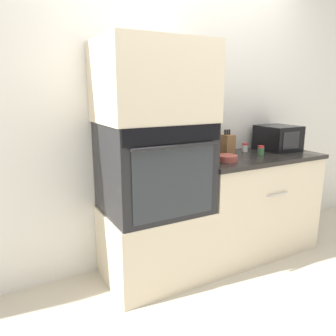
{
  "coord_description": "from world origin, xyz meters",
  "views": [
    {
      "loc": [
        -1.43,
        -1.8,
        1.44
      ],
      "look_at": [
        -0.32,
        0.21,
        0.89
      ],
      "focal_mm": 35.0,
      "sensor_mm": 36.0,
      "label": 1
    }
  ],
  "objects": [
    {
      "name": "microwave",
      "position": [
        0.95,
        0.37,
        1.01
      ],
      "size": [
        0.32,
        0.35,
        0.23
      ],
      "color": "black",
      "rests_on": "counter_unit"
    },
    {
      "name": "wall_oven",
      "position": [
        -0.38,
        0.3,
        0.89
      ],
      "size": [
        0.74,
        0.64,
        0.66
      ],
      "color": "black",
      "rests_on": "oven_cabinet_base"
    },
    {
      "name": "oven_cabinet_base",
      "position": [
        -0.38,
        0.3,
        0.28
      ],
      "size": [
        0.76,
        0.6,
        0.56
      ],
      "color": "beige",
      "rests_on": "ground_plane"
    },
    {
      "name": "oven_cabinet_upper",
      "position": [
        -0.38,
        0.3,
        1.49
      ],
      "size": [
        0.76,
        0.6,
        0.55
      ],
      "color": "beige",
      "rests_on": "wall_oven"
    },
    {
      "name": "condiment_jar_mid",
      "position": [
        0.63,
        0.26,
        0.93
      ],
      "size": [
        0.06,
        0.06,
        0.08
      ],
      "color": "#427047",
      "rests_on": "counter_unit"
    },
    {
      "name": "counter_unit",
      "position": [
        0.58,
        0.3,
        0.45
      ],
      "size": [
        1.18,
        0.63,
        0.89
      ],
      "color": "beige",
      "rests_on": "ground_plane"
    },
    {
      "name": "condiment_jar_near",
      "position": [
        0.63,
        0.46,
        0.93
      ],
      "size": [
        0.06,
        0.06,
        0.08
      ],
      "color": "silver",
      "rests_on": "counter_unit"
    },
    {
      "name": "ground_plane",
      "position": [
        0.0,
        0.0,
        0.0
      ],
      "size": [
        12.0,
        12.0,
        0.0
      ],
      "primitive_type": "plane",
      "color": "beige"
    },
    {
      "name": "bowl",
      "position": [
        0.21,
        0.21,
        0.91
      ],
      "size": [
        0.18,
        0.18,
        0.05
      ],
      "color": "#B24C42",
      "rests_on": "counter_unit"
    },
    {
      "name": "wall_back",
      "position": [
        0.0,
        0.63,
        1.25
      ],
      "size": [
        8.0,
        0.05,
        2.5
      ],
      "color": "silver",
      "rests_on": "ground_plane"
    },
    {
      "name": "knife_block",
      "position": [
        0.44,
        0.49,
        0.97
      ],
      "size": [
        0.1,
        0.13,
        0.21
      ],
      "color": "olive",
      "rests_on": "counter_unit"
    }
  ]
}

